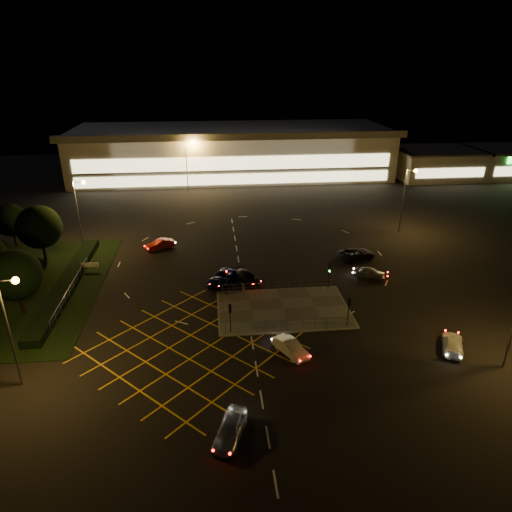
{
  "coord_description": "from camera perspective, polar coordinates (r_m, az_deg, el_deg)",
  "views": [
    {
      "loc": [
        -5.45,
        -44.93,
        25.48
      ],
      "look_at": [
        0.05,
        8.34,
        2.0
      ],
      "focal_mm": 32.0,
      "sensor_mm": 36.0,
      "label": 1
    }
  ],
  "objects": [
    {
      "name": "signal_nw",
      "position": [
        52.33,
        -3.71,
        -2.59
      ],
      "size": [
        0.28,
        0.3,
        3.15
      ],
      "color": "black",
      "rests_on": "pedestrian_island"
    },
    {
      "name": "streetlight_far_left",
      "position": [
        94.93,
        -8.45,
        11.93
      ],
      "size": [
        1.78,
        0.56,
        10.03
      ],
      "color": "slate",
      "rests_on": "ground"
    },
    {
      "name": "car_right_silver",
      "position": [
        58.95,
        14.1,
        -2.01
      ],
      "size": [
        4.05,
        2.79,
        1.28
      ],
      "primitive_type": "imported",
      "rotation": [
        0.0,
        0.0,
        1.19
      ],
      "color": "#A7A9AE",
      "rests_on": "ground"
    },
    {
      "name": "signal_ne",
      "position": [
        54.01,
        9.12,
        -1.98
      ],
      "size": [
        0.28,
        0.3,
        3.15
      ],
      "color": "black",
      "rests_on": "pedestrian_island"
    },
    {
      "name": "car_east_grey",
      "position": [
        63.86,
        12.45,
        0.28
      ],
      "size": [
        5.65,
        3.64,
        1.45
      ],
      "primitive_type": "imported",
      "rotation": [
        0.0,
        0.0,
        1.83
      ],
      "color": "black",
      "rests_on": "ground"
    },
    {
      "name": "car_far_dkgrey",
      "position": [
        56.07,
        -1.17,
        -2.64
      ],
      "size": [
        3.81,
        4.63,
        1.26
      ],
      "primitive_type": "imported",
      "rotation": [
        0.0,
        0.0,
        0.56
      ],
      "color": "black",
      "rests_on": "ground"
    },
    {
      "name": "tree_d",
      "position": [
        74.11,
        -28.32,
        3.95
      ],
      "size": [
        4.68,
        4.68,
        6.37
      ],
      "color": "black",
      "rests_on": "ground"
    },
    {
      "name": "streetlight_ne",
      "position": [
        73.94,
        18.34,
        7.65
      ],
      "size": [
        1.78,
        0.56,
        10.03
      ],
      "color": "slate",
      "rests_on": "ground"
    },
    {
      "name": "pedestrian_island",
      "position": [
        50.45,
        3.43,
        -6.63
      ],
      "size": [
        14.0,
        9.0,
        0.12
      ],
      "primitive_type": "cube",
      "color": "#4C4944",
      "rests_on": "ground"
    },
    {
      "name": "streetlight_nw",
      "position": [
        68.17,
        -21.17,
        5.95
      ],
      "size": [
        1.78,
        0.56,
        10.03
      ],
      "color": "slate",
      "rests_on": "ground"
    },
    {
      "name": "car_left_blue",
      "position": [
        55.79,
        -4.24,
        -2.76
      ],
      "size": [
        4.48,
        5.58,
        1.41
      ],
      "primitive_type": "imported",
      "rotation": [
        0.0,
        0.0,
        5.78
      ],
      "color": "#0C104D",
      "rests_on": "ground"
    },
    {
      "name": "hedge",
      "position": [
        59.38,
        -22.5,
        -3.15
      ],
      "size": [
        2.0,
        26.0,
        1.0
      ],
      "primitive_type": "cube",
      "color": "black",
      "rests_on": "ground"
    },
    {
      "name": "car_queue_white",
      "position": [
        43.34,
        4.34,
        -11.33
      ],
      "size": [
        3.2,
        4.25,
        1.34
      ],
      "primitive_type": "imported",
      "rotation": [
        0.0,
        0.0,
        0.5
      ],
      "color": "silver",
      "rests_on": "ground"
    },
    {
      "name": "signal_se",
      "position": [
        47.24,
        11.52,
        -6.15
      ],
      "size": [
        0.28,
        0.3,
        3.15
      ],
      "rotation": [
        0.0,
        0.0,
        3.14
      ],
      "color": "black",
      "rests_on": "pedestrian_island"
    },
    {
      "name": "car_circ_red",
      "position": [
        67.08,
        -11.91,
        1.45
      ],
      "size": [
        4.34,
        3.24,
        1.37
      ],
      "primitive_type": "imported",
      "rotation": [
        0.0,
        0.0,
        5.21
      ],
      "color": "maroon",
      "rests_on": "ground"
    },
    {
      "name": "car_approach_white",
      "position": [
        47.56,
        23.37,
        -10.02
      ],
      "size": [
        3.49,
        4.75,
        1.28
      ],
      "primitive_type": "imported",
      "rotation": [
        0.0,
        0.0,
        2.7
      ],
      "color": "silver",
      "rests_on": "ground"
    },
    {
      "name": "tree_e",
      "position": [
        53.62,
        -27.88,
        -2.12
      ],
      "size": [
        5.4,
        5.4,
        7.35
      ],
      "color": "black",
      "rests_on": "ground"
    },
    {
      "name": "car_near_silver",
      "position": [
        35.33,
        -3.26,
        -20.79
      ],
      "size": [
        3.17,
        4.8,
        1.52
      ],
      "primitive_type": "imported",
      "rotation": [
        0.0,
        0.0,
        5.95
      ],
      "color": "#AEB2B6",
      "rests_on": "ground"
    },
    {
      "name": "retail_unit_b",
      "position": [
        121.75,
        28.38,
        10.36
      ],
      "size": [
        14.8,
        14.8,
        6.35
      ],
      "color": "beige",
      "rests_on": "ground"
    },
    {
      "name": "streetlight_far_right",
      "position": [
        103.24,
        14.91,
        12.35
      ],
      "size": [
        1.78,
        0.56,
        10.03
      ],
      "color": "slate",
      "rests_on": "ground"
    },
    {
      "name": "signal_sw",
      "position": [
        45.31,
        -3.26,
        -7.04
      ],
      "size": [
        0.28,
        0.3,
        3.15
      ],
      "rotation": [
        0.0,
        0.0,
        3.14
      ],
      "color": "black",
      "rests_on": "pedestrian_island"
    },
    {
      "name": "ground",
      "position": [
        51.94,
        0.89,
        -5.71
      ],
      "size": [
        180.0,
        180.0,
        0.0
      ],
      "primitive_type": "plane",
      "color": "black",
      "rests_on": "ground"
    },
    {
      "name": "grass_verge",
      "position": [
        61.24,
        -26.91,
        -3.64
      ],
      "size": [
        18.0,
        30.0,
        0.08
      ],
      "primitive_type": "cube",
      "color": "black",
      "rests_on": "ground"
    },
    {
      "name": "retail_unit_a",
      "position": [
        113.69,
        21.54,
        10.77
      ],
      "size": [
        18.8,
        14.8,
        6.35
      ],
      "color": "beige",
      "rests_on": "ground"
    },
    {
      "name": "supermarket",
      "position": [
        108.91,
        -3.0,
        12.97
      ],
      "size": [
        72.0,
        26.5,
        10.5
      ],
      "color": "beige",
      "rests_on": "ground"
    },
    {
      "name": "tree_c",
      "position": [
        66.35,
        -25.47,
        3.29
      ],
      "size": [
        5.76,
        5.76,
        7.84
      ],
      "color": "black",
      "rests_on": "ground"
    },
    {
      "name": "streetlight_sw",
      "position": [
        41.26,
        -28.28,
        -6.73
      ],
      "size": [
        1.78,
        0.56,
        10.03
      ],
      "color": "slate",
      "rests_on": "ground"
    }
  ]
}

